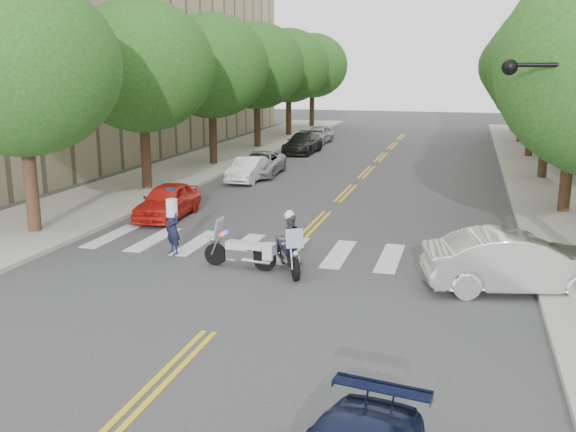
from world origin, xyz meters
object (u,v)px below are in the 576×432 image
at_px(motorcycle_police, 289,244).
at_px(motorcycle_parked, 246,252).
at_px(officer_standing, 173,228).
at_px(convertible, 517,262).

distance_m(motorcycle_police, motorcycle_parked, 1.26).
bearing_deg(officer_standing, motorcycle_police, 24.91).
relative_size(officer_standing, convertible, 0.35).
bearing_deg(officer_standing, convertible, 30.19).
xyz_separation_m(motorcycle_parked, convertible, (7.20, 0.08, 0.28)).
height_order(motorcycle_police, officer_standing, motorcycle_police).
xyz_separation_m(motorcycle_police, officer_standing, (-3.81, 0.61, 0.04)).
height_order(motorcycle_police, motorcycle_parked, motorcycle_police).
distance_m(motorcycle_parked, officer_standing, 2.71).
distance_m(motorcycle_police, officer_standing, 3.86).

